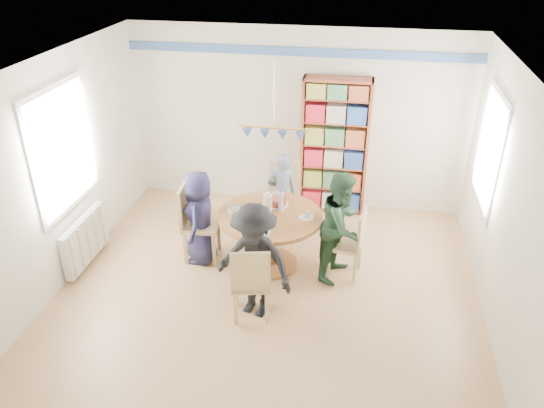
% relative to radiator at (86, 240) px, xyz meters
% --- Properties ---
extents(ground, '(5.00, 5.00, 0.00)m').
position_rel_radiator_xyz_m(ground, '(2.42, -0.30, -0.35)').
color(ground, tan).
extents(room_shell, '(5.00, 5.00, 5.00)m').
position_rel_radiator_xyz_m(room_shell, '(2.16, 0.57, 1.30)').
color(room_shell, white).
rests_on(room_shell, ground).
extents(radiator, '(0.12, 1.00, 0.60)m').
position_rel_radiator_xyz_m(radiator, '(0.00, 0.00, 0.00)').
color(radiator, silver).
rests_on(radiator, ground).
extents(dining_table, '(1.30, 1.30, 0.75)m').
position_rel_radiator_xyz_m(dining_table, '(2.35, 0.37, 0.21)').
color(dining_table, brown).
rests_on(dining_table, ground).
extents(chair_left, '(0.50, 0.50, 1.04)m').
position_rel_radiator_xyz_m(chair_left, '(1.34, 0.40, 0.22)').
color(chair_left, tan).
rests_on(chair_left, ground).
extents(chair_right, '(0.46, 0.46, 0.91)m').
position_rel_radiator_xyz_m(chair_right, '(3.37, 0.35, 0.15)').
color(chair_right, tan).
rests_on(chair_right, ground).
extents(chair_far, '(0.51, 0.51, 1.01)m').
position_rel_radiator_xyz_m(chair_far, '(2.37, 1.36, 0.21)').
color(chair_far, tan).
rests_on(chair_far, ground).
extents(chair_near, '(0.51, 0.51, 0.96)m').
position_rel_radiator_xyz_m(chair_near, '(2.33, -0.70, 0.18)').
color(chair_near, tan).
rests_on(chair_near, ground).
extents(person_left, '(0.44, 0.64, 1.26)m').
position_rel_radiator_xyz_m(person_left, '(1.44, 0.35, 0.28)').
color(person_left, '#181835').
rests_on(person_left, ground).
extents(person_right, '(0.73, 0.82, 1.41)m').
position_rel_radiator_xyz_m(person_right, '(3.23, 0.33, 0.35)').
color(person_right, '#1B3622').
rests_on(person_right, ground).
extents(person_far, '(0.49, 0.40, 1.18)m').
position_rel_radiator_xyz_m(person_far, '(2.34, 1.30, 0.24)').
color(person_far, gray).
rests_on(person_far, ground).
extents(person_near, '(1.00, 0.75, 1.38)m').
position_rel_radiator_xyz_m(person_near, '(2.35, -0.57, 0.34)').
color(person_near, black).
rests_on(person_near, ground).
extents(bookshelf, '(0.98, 0.29, 2.05)m').
position_rel_radiator_xyz_m(bookshelf, '(3.00, 2.04, 0.66)').
color(bookshelf, brown).
rests_on(bookshelf, ground).
extents(tableware, '(1.09, 1.09, 0.29)m').
position_rel_radiator_xyz_m(tableware, '(2.32, 0.40, 0.46)').
color(tableware, white).
rests_on(tableware, dining_table).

